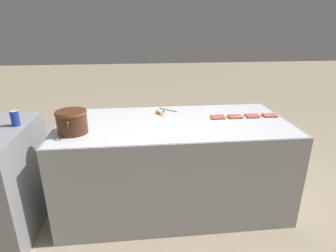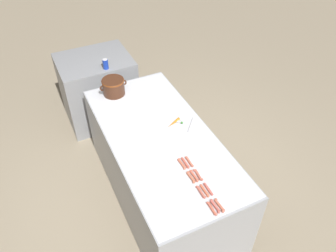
{
  "view_description": "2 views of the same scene",
  "coord_description": "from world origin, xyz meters",
  "px_view_note": "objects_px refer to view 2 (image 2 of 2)",
  "views": [
    {
      "loc": [
        -2.34,
        0.3,
        1.72
      ],
      "look_at": [
        -0.11,
        0.06,
        0.88
      ],
      "focal_mm": 29.49,
      "sensor_mm": 36.0,
      "label": 1
    },
    {
      "loc": [
        -0.94,
        -2.16,
        3.08
      ],
      "look_at": [
        0.12,
        0.07,
        0.9
      ],
      "focal_mm": 35.65,
      "sensor_mm": 36.0,
      "label": 2
    }
  ],
  "objects_px": {
    "back_cabinet": "(98,89)",
    "hot_dog_10": "(198,175)",
    "hot_dog_7": "(185,163)",
    "hot_dog_9": "(208,189)",
    "hot_dog_6": "(194,176)",
    "bean_pot": "(113,86)",
    "hot_dog_3": "(182,164)",
    "carrot": "(174,123)",
    "hot_dog_4": "(215,206)",
    "serving_spoon": "(182,122)",
    "hot_dog_2": "(191,177)",
    "hot_dog_5": "(205,191)",
    "hot_dog_8": "(219,205)",
    "soda_can": "(106,64)",
    "hot_dog_11": "(189,162)",
    "hot_dog_0": "(212,208)",
    "hot_dog_1": "(201,192)"
  },
  "relations": [
    {
      "from": "hot_dog_7",
      "to": "hot_dog_9",
      "type": "height_order",
      "value": "same"
    },
    {
      "from": "hot_dog_2",
      "to": "bean_pot",
      "type": "xyz_separation_m",
      "value": [
        -0.2,
        1.44,
        0.09
      ]
    },
    {
      "from": "hot_dog_2",
      "to": "hot_dog_7",
      "type": "xyz_separation_m",
      "value": [
        0.03,
        0.17,
        0.0
      ]
    },
    {
      "from": "hot_dog_6",
      "to": "hot_dog_8",
      "type": "bearing_deg",
      "value": -84.35
    },
    {
      "from": "carrot",
      "to": "hot_dog_4",
      "type": "bearing_deg",
      "value": -98.12
    },
    {
      "from": "hot_dog_3",
      "to": "hot_dog_10",
      "type": "xyz_separation_m",
      "value": [
        0.07,
        -0.17,
        0.0
      ]
    },
    {
      "from": "hot_dog_3",
      "to": "carrot",
      "type": "xyz_separation_m",
      "value": [
        0.18,
        0.52,
        0.0
      ]
    },
    {
      "from": "hot_dog_4",
      "to": "hot_dog_7",
      "type": "relative_size",
      "value": 1.0
    },
    {
      "from": "hot_dog_6",
      "to": "hot_dog_7",
      "type": "distance_m",
      "value": 0.16
    },
    {
      "from": "back_cabinet",
      "to": "hot_dog_3",
      "type": "bearing_deg",
      "value": -83.79
    },
    {
      "from": "hot_dog_5",
      "to": "hot_dog_8",
      "type": "distance_m",
      "value": 0.18
    },
    {
      "from": "hot_dog_8",
      "to": "soda_can",
      "type": "xyz_separation_m",
      "value": [
        -0.21,
        2.24,
        0.11
      ]
    },
    {
      "from": "serving_spoon",
      "to": "soda_can",
      "type": "distance_m",
      "value": 1.3
    },
    {
      "from": "hot_dog_4",
      "to": "hot_dog_6",
      "type": "bearing_deg",
      "value": 90.11
    },
    {
      "from": "back_cabinet",
      "to": "hot_dog_10",
      "type": "height_order",
      "value": "back_cabinet"
    },
    {
      "from": "hot_dog_11",
      "to": "soda_can",
      "type": "xyz_separation_m",
      "value": [
        -0.21,
        1.73,
        0.11
      ]
    },
    {
      "from": "hot_dog_2",
      "to": "hot_dog_5",
      "type": "xyz_separation_m",
      "value": [
        0.03,
        -0.17,
        0.0
      ]
    },
    {
      "from": "carrot",
      "to": "hot_dog_2",
      "type": "bearing_deg",
      "value": -104.63
    },
    {
      "from": "hot_dog_2",
      "to": "hot_dog_5",
      "type": "relative_size",
      "value": 1.0
    },
    {
      "from": "hot_dog_4",
      "to": "serving_spoon",
      "type": "bearing_deg",
      "value": 77.03
    },
    {
      "from": "hot_dog_1",
      "to": "carrot",
      "type": "distance_m",
      "value": 0.88
    },
    {
      "from": "hot_dog_6",
      "to": "hot_dog_10",
      "type": "relative_size",
      "value": 1.0
    },
    {
      "from": "hot_dog_5",
      "to": "carrot",
      "type": "height_order",
      "value": "carrot"
    },
    {
      "from": "hot_dog_9",
      "to": "bean_pot",
      "type": "bearing_deg",
      "value": 99.32
    },
    {
      "from": "carrot",
      "to": "soda_can",
      "type": "relative_size",
      "value": 1.39
    },
    {
      "from": "hot_dog_4",
      "to": "hot_dog_7",
      "type": "height_order",
      "value": "same"
    },
    {
      "from": "hot_dog_5",
      "to": "hot_dog_2",
      "type": "bearing_deg",
      "value": 101.08
    },
    {
      "from": "carrot",
      "to": "bean_pot",
      "type": "bearing_deg",
      "value": 116.45
    },
    {
      "from": "hot_dog_11",
      "to": "carrot",
      "type": "xyz_separation_m",
      "value": [
        0.11,
        0.53,
        0.0
      ]
    },
    {
      "from": "hot_dog_9",
      "to": "soda_can",
      "type": "distance_m",
      "value": 2.08
    },
    {
      "from": "back_cabinet",
      "to": "hot_dog_6",
      "type": "relative_size",
      "value": 6.69
    },
    {
      "from": "hot_dog_4",
      "to": "serving_spoon",
      "type": "relative_size",
      "value": 0.62
    },
    {
      "from": "hot_dog_6",
      "to": "hot_dog_11",
      "type": "relative_size",
      "value": 1.0
    },
    {
      "from": "hot_dog_3",
      "to": "soda_can",
      "type": "relative_size",
      "value": 1.12
    },
    {
      "from": "hot_dog_0",
      "to": "hot_dog_10",
      "type": "bearing_deg",
      "value": 78.39
    },
    {
      "from": "hot_dog_1",
      "to": "hot_dog_8",
      "type": "xyz_separation_m",
      "value": [
        0.07,
        -0.18,
        0.0
      ]
    },
    {
      "from": "hot_dog_5",
      "to": "hot_dog_10",
      "type": "height_order",
      "value": "same"
    },
    {
      "from": "hot_dog_5",
      "to": "hot_dog_11",
      "type": "distance_m",
      "value": 0.34
    },
    {
      "from": "hot_dog_0",
      "to": "carrot",
      "type": "relative_size",
      "value": 0.8
    },
    {
      "from": "bean_pot",
      "to": "serving_spoon",
      "type": "bearing_deg",
      "value": -59.31
    },
    {
      "from": "hot_dog_6",
      "to": "bean_pot",
      "type": "height_order",
      "value": "bean_pot"
    },
    {
      "from": "hot_dog_1",
      "to": "hot_dog_2",
      "type": "distance_m",
      "value": 0.17
    },
    {
      "from": "hot_dog_3",
      "to": "serving_spoon",
      "type": "relative_size",
      "value": 0.62
    },
    {
      "from": "hot_dog_1",
      "to": "serving_spoon",
      "type": "bearing_deg",
      "value": 72.39
    },
    {
      "from": "hot_dog_2",
      "to": "hot_dog_8",
      "type": "height_order",
      "value": "same"
    },
    {
      "from": "hot_dog_3",
      "to": "hot_dog_6",
      "type": "distance_m",
      "value": 0.17
    },
    {
      "from": "hot_dog_8",
      "to": "carrot",
      "type": "xyz_separation_m",
      "value": [
        0.11,
        1.04,
        0.0
      ]
    },
    {
      "from": "hot_dog_8",
      "to": "hot_dog_4",
      "type": "bearing_deg",
      "value": 164.72
    },
    {
      "from": "hot_dog_6",
      "to": "hot_dog_7",
      "type": "bearing_deg",
      "value": 89.82
    },
    {
      "from": "hot_dog_3",
      "to": "hot_dog_5",
      "type": "height_order",
      "value": "same"
    }
  ]
}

